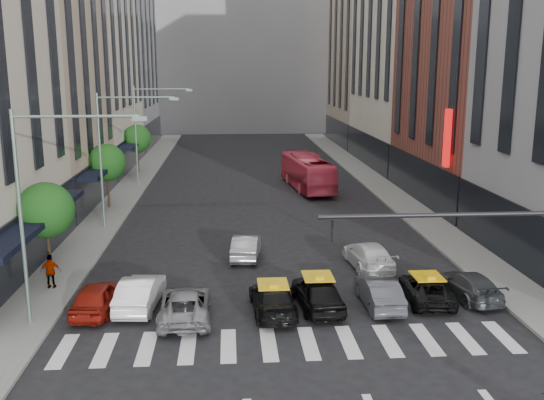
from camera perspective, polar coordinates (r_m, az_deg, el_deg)
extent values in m
plane|color=black|center=(23.45, 2.47, -14.93)|extent=(160.00, 160.00, 0.00)
cube|color=slate|center=(52.59, -13.93, 0.26)|extent=(3.00, 96.00, 0.15)
cube|color=slate|center=(53.66, 11.04, 0.63)|extent=(3.00, 96.00, 0.15)
cube|color=tan|center=(50.83, -21.31, 12.93)|extent=(8.00, 16.00, 24.00)
cube|color=gray|center=(87.02, -14.23, 14.76)|extent=(8.00, 18.00, 30.00)
cube|color=brown|center=(51.57, 18.64, 14.21)|extent=(8.00, 18.00, 26.00)
cube|color=tan|center=(87.95, 8.93, 14.30)|extent=(8.00, 18.00, 28.00)
cube|color=gray|center=(105.98, -2.91, 16.23)|extent=(30.00, 10.00, 36.00)
cylinder|color=black|center=(33.32, -20.27, -4.15)|extent=(0.18, 0.18, 3.15)
sphere|color=#123E11|center=(32.85, -20.52, -0.91)|extent=(2.88, 2.88, 2.88)
cylinder|color=black|center=(48.46, -15.16, 1.17)|extent=(0.18, 0.18, 3.15)
sphere|color=#123E11|center=(48.14, -15.29, 3.43)|extent=(2.88, 2.88, 2.88)
cylinder|color=black|center=(64.02, -12.51, 3.94)|extent=(0.18, 0.18, 3.15)
sphere|color=#123E11|center=(63.78, -12.59, 5.66)|extent=(2.88, 2.88, 2.88)
cylinder|color=gray|center=(26.82, -22.55, -1.75)|extent=(0.16, 0.16, 9.00)
cylinder|color=gray|center=(25.49, -17.95, 7.49)|extent=(5.00, 0.12, 0.12)
cube|color=gray|center=(25.03, -12.33, 7.50)|extent=(0.60, 0.25, 0.18)
cylinder|color=gray|center=(42.02, -15.83, 3.53)|extent=(0.16, 0.16, 9.00)
cylinder|color=gray|center=(41.18, -12.72, 9.40)|extent=(5.00, 0.12, 0.12)
cube|color=gray|center=(40.90, -9.20, 9.38)|extent=(0.60, 0.25, 0.18)
cylinder|color=gray|center=(57.66, -12.69, 5.96)|extent=(0.16, 0.16, 9.00)
cylinder|color=gray|center=(57.05, -10.37, 10.23)|extent=(5.00, 0.12, 0.12)
cube|color=gray|center=(56.84, -7.82, 10.21)|extent=(0.60, 0.25, 0.18)
cylinder|color=black|center=(21.82, 17.43, -1.32)|extent=(10.00, 0.16, 0.16)
imported|color=black|center=(20.73, 5.67, -2.93)|extent=(0.13, 0.16, 0.80)
cube|color=red|center=(43.66, 16.17, 5.61)|extent=(0.30, 0.70, 4.00)
imported|color=maroon|center=(28.52, -16.14, -8.78)|extent=(1.94, 4.22, 1.40)
imported|color=white|center=(28.55, -12.29, -8.47)|extent=(1.94, 4.59, 1.48)
imported|color=gray|center=(27.02, -8.17, -9.70)|extent=(2.30, 4.81, 1.32)
imported|color=black|center=(27.37, 0.08, -9.27)|extent=(2.11, 4.66, 1.33)
imported|color=black|center=(27.90, 4.31, -8.67)|extent=(2.23, 4.58, 1.51)
imported|color=#3D4045|center=(28.48, 10.02, -8.53)|extent=(1.53, 4.20, 1.37)
imported|color=black|center=(29.60, 14.34, -8.10)|extent=(2.32, 4.45, 1.20)
imported|color=#393C40|center=(30.54, 18.02, -7.63)|extent=(2.27, 4.53, 1.26)
imported|color=#98979C|center=(35.01, -2.45, -4.36)|extent=(1.95, 4.34, 1.38)
imported|color=silver|center=(33.69, 9.07, -5.15)|extent=(2.33, 5.01, 1.42)
imported|color=#EE4662|center=(54.81, 3.33, 2.62)|extent=(3.80, 11.14, 3.04)
imported|color=gray|center=(31.72, -20.10, -6.33)|extent=(1.00, 0.42, 1.70)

